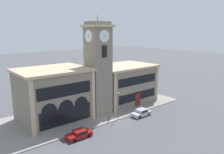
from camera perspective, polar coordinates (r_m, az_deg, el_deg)
ground_plane at (r=41.67m, az=0.86°, el=-11.44°), size 300.00×300.00×0.00m
sidewalk_kerb at (r=47.08m, az=-5.08°, el=-8.60°), size 40.46×14.77×0.15m
clock_tower at (r=42.99m, az=-3.64°, el=2.08°), size 4.76×4.76×19.50m
town_hall_left_wing at (r=42.11m, az=-15.04°, el=-4.47°), size 12.77×10.28×9.84m
town_hall_right_wing at (r=51.82m, az=2.92°, el=-1.66°), size 14.60×10.28×8.76m
parked_car_near at (r=35.83m, az=-8.58°, el=-14.46°), size 4.12×1.91×1.26m
parked_car_mid at (r=44.24m, az=7.67°, el=-9.13°), size 4.16×1.92×1.38m
street_lamp at (r=41.29m, az=1.70°, el=-6.33°), size 0.36×0.36×5.18m
bollard at (r=41.00m, az=-0.81°, el=-10.83°), size 0.18×0.18×1.06m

